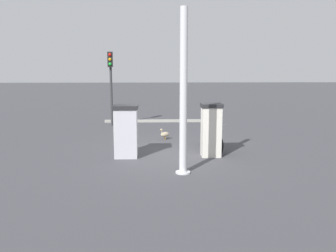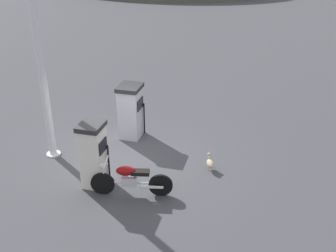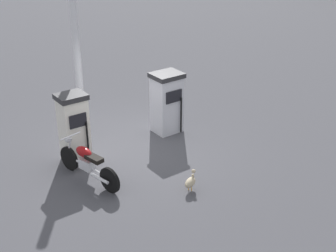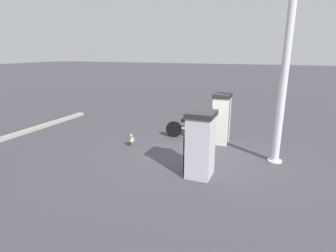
{
  "view_description": "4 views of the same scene",
  "coord_description": "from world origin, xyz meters",
  "px_view_note": "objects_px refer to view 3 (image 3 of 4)",
  "views": [
    {
      "loc": [
        -10.95,
        0.47,
        2.77
      ],
      "look_at": [
        0.75,
        -0.03,
        0.81
      ],
      "focal_mm": 36.39,
      "sensor_mm": 36.0,
      "label": 1
    },
    {
      "loc": [
        3.66,
        -9.33,
        6.02
      ],
      "look_at": [
        1.07,
        0.39,
        0.99
      ],
      "focal_mm": 44.29,
      "sensor_mm": 36.0,
      "label": 2
    },
    {
      "loc": [
        8.9,
        -5.34,
        5.59
      ],
      "look_at": [
        0.86,
        0.51,
        0.85
      ],
      "focal_mm": 49.56,
      "sensor_mm": 36.0,
      "label": 3
    },
    {
      "loc": [
        -1.92,
        7.51,
        3.06
      ],
      "look_at": [
        0.99,
        0.14,
        0.85
      ],
      "focal_mm": 28.92,
      "sensor_mm": 36.0,
      "label": 4
    }
  ],
  "objects_px": {
    "fuel_pump_near": "(74,127)",
    "wandering_duck": "(190,182)",
    "motorcycle_near_pump": "(87,162)",
    "fuel_pump_far": "(167,102)",
    "canopy_support_pole": "(77,52)"
  },
  "relations": [
    {
      "from": "fuel_pump_near",
      "to": "wandering_duck",
      "type": "distance_m",
      "value": 3.09
    },
    {
      "from": "motorcycle_near_pump",
      "to": "fuel_pump_near",
      "type": "bearing_deg",
      "value": 168.73
    },
    {
      "from": "fuel_pump_near",
      "to": "fuel_pump_far",
      "type": "bearing_deg",
      "value": 90.0
    },
    {
      "from": "fuel_pump_far",
      "to": "motorcycle_near_pump",
      "type": "xyz_separation_m",
      "value": [
        0.99,
        -2.9,
        -0.39
      ]
    },
    {
      "from": "fuel_pump_near",
      "to": "canopy_support_pole",
      "type": "relative_size",
      "value": 0.39
    },
    {
      "from": "fuel_pump_far",
      "to": "canopy_support_pole",
      "type": "xyz_separation_m",
      "value": [
        -1.78,
        -1.66,
        1.24
      ]
    },
    {
      "from": "fuel_pump_far",
      "to": "wandering_duck",
      "type": "bearing_deg",
      "value": -26.17
    },
    {
      "from": "fuel_pump_far",
      "to": "wandering_duck",
      "type": "relative_size",
      "value": 3.7
    },
    {
      "from": "wandering_duck",
      "to": "canopy_support_pole",
      "type": "height_order",
      "value": "canopy_support_pole"
    },
    {
      "from": "fuel_pump_near",
      "to": "canopy_support_pole",
      "type": "bearing_deg",
      "value": 149.48
    },
    {
      "from": "fuel_pump_far",
      "to": "motorcycle_near_pump",
      "type": "height_order",
      "value": "fuel_pump_far"
    },
    {
      "from": "motorcycle_near_pump",
      "to": "canopy_support_pole",
      "type": "relative_size",
      "value": 0.45
    },
    {
      "from": "wandering_duck",
      "to": "canopy_support_pole",
      "type": "bearing_deg",
      "value": -175.62
    },
    {
      "from": "fuel_pump_near",
      "to": "fuel_pump_far",
      "type": "height_order",
      "value": "fuel_pump_near"
    },
    {
      "from": "fuel_pump_near",
      "to": "motorcycle_near_pump",
      "type": "xyz_separation_m",
      "value": [
        0.99,
        -0.2,
        -0.41
      ]
    }
  ]
}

